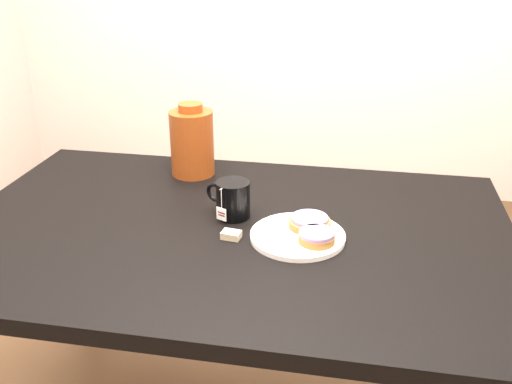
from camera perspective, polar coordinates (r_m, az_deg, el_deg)
table at (r=1.48m, az=-2.47°, el=-6.32°), size 1.40×0.90×0.75m
plate at (r=1.38m, az=4.19°, el=-4.34°), size 0.23×0.23×0.02m
bagel_back at (r=1.41m, az=5.38°, el=-3.00°), size 0.14×0.14×0.03m
bagel_front at (r=1.34m, az=6.08°, el=-4.48°), size 0.12×0.12×0.03m
mug at (r=1.47m, az=-2.38°, el=-0.70°), size 0.14×0.12×0.10m
teabag_pouch at (r=1.38m, az=-2.49°, el=-4.31°), size 0.05×0.04×0.02m
bagel_package at (r=1.73m, az=-6.41°, el=5.00°), size 0.17×0.17×0.22m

